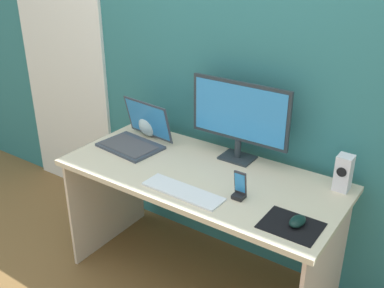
{
  "coord_description": "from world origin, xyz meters",
  "views": [
    {
      "loc": [
        1.13,
        -1.73,
        1.85
      ],
      "look_at": [
        -0.04,
        -0.02,
        0.87
      ],
      "focal_mm": 42.42,
      "sensor_mm": 36.0,
      "label": 1
    }
  ],
  "objects_px": {
    "speaker_right": "(343,173)",
    "laptop": "(136,137)",
    "keyboard_external": "(183,191)",
    "phone_in_dock": "(240,189)",
    "mouse": "(298,221)",
    "fishbowl": "(152,123)",
    "monitor": "(239,116)"
  },
  "relations": [
    {
      "from": "speaker_right",
      "to": "laptop",
      "type": "distance_m",
      "value": 1.17
    },
    {
      "from": "laptop",
      "to": "keyboard_external",
      "type": "bearing_deg",
      "value": -27.65
    },
    {
      "from": "laptop",
      "to": "keyboard_external",
      "type": "distance_m",
      "value": 0.61
    },
    {
      "from": "phone_in_dock",
      "to": "mouse",
      "type": "bearing_deg",
      "value": -9.79
    },
    {
      "from": "speaker_right",
      "to": "fishbowl",
      "type": "distance_m",
      "value": 1.17
    },
    {
      "from": "monitor",
      "to": "fishbowl",
      "type": "xyz_separation_m",
      "value": [
        -0.59,
        -0.01,
        -0.17
      ]
    },
    {
      "from": "speaker_right",
      "to": "mouse",
      "type": "bearing_deg",
      "value": -98.25
    },
    {
      "from": "speaker_right",
      "to": "laptop",
      "type": "xyz_separation_m",
      "value": [
        -1.15,
        -0.18,
        -0.04
      ]
    },
    {
      "from": "keyboard_external",
      "to": "mouse",
      "type": "height_order",
      "value": "mouse"
    },
    {
      "from": "keyboard_external",
      "to": "phone_in_dock",
      "type": "relative_size",
      "value": 3.0
    },
    {
      "from": "monitor",
      "to": "mouse",
      "type": "bearing_deg",
      "value": -37.8
    },
    {
      "from": "fishbowl",
      "to": "keyboard_external",
      "type": "xyz_separation_m",
      "value": [
        0.55,
        -0.44,
        -0.07
      ]
    },
    {
      "from": "mouse",
      "to": "monitor",
      "type": "bearing_deg",
      "value": 148.07
    },
    {
      "from": "laptop",
      "to": "keyboard_external",
      "type": "xyz_separation_m",
      "value": [
        0.53,
        -0.28,
        -0.04
      ]
    },
    {
      "from": "fishbowl",
      "to": "monitor",
      "type": "bearing_deg",
      "value": 1.39
    },
    {
      "from": "speaker_right",
      "to": "mouse",
      "type": "distance_m",
      "value": 0.41
    },
    {
      "from": "fishbowl",
      "to": "phone_in_dock",
      "type": "distance_m",
      "value": 0.86
    },
    {
      "from": "keyboard_external",
      "to": "mouse",
      "type": "xyz_separation_m",
      "value": [
        0.56,
        0.06,
        0.02
      ]
    },
    {
      "from": "speaker_right",
      "to": "phone_in_dock",
      "type": "distance_m",
      "value": 0.51
    },
    {
      "from": "speaker_right",
      "to": "keyboard_external",
      "type": "relative_size",
      "value": 0.43
    },
    {
      "from": "speaker_right",
      "to": "mouse",
      "type": "relative_size",
      "value": 1.81
    },
    {
      "from": "monitor",
      "to": "laptop",
      "type": "relative_size",
      "value": 1.52
    },
    {
      "from": "keyboard_external",
      "to": "phone_in_dock",
      "type": "bearing_deg",
      "value": 25.47
    },
    {
      "from": "fishbowl",
      "to": "phone_in_dock",
      "type": "bearing_deg",
      "value": -22.76
    },
    {
      "from": "monitor",
      "to": "keyboard_external",
      "type": "distance_m",
      "value": 0.52
    },
    {
      "from": "speaker_right",
      "to": "keyboard_external",
      "type": "xyz_separation_m",
      "value": [
        -0.62,
        -0.46,
        -0.09
      ]
    },
    {
      "from": "fishbowl",
      "to": "phone_in_dock",
      "type": "relative_size",
      "value": 1.17
    },
    {
      "from": "monitor",
      "to": "phone_in_dock",
      "type": "xyz_separation_m",
      "value": [
        0.21,
        -0.35,
        -0.2
      ]
    },
    {
      "from": "fishbowl",
      "to": "phone_in_dock",
      "type": "height_order",
      "value": "fishbowl"
    },
    {
      "from": "mouse",
      "to": "phone_in_dock",
      "type": "relative_size",
      "value": 0.72
    },
    {
      "from": "fishbowl",
      "to": "keyboard_external",
      "type": "bearing_deg",
      "value": -38.99
    },
    {
      "from": "keyboard_external",
      "to": "laptop",
      "type": "bearing_deg",
      "value": 153.63
    }
  ]
}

